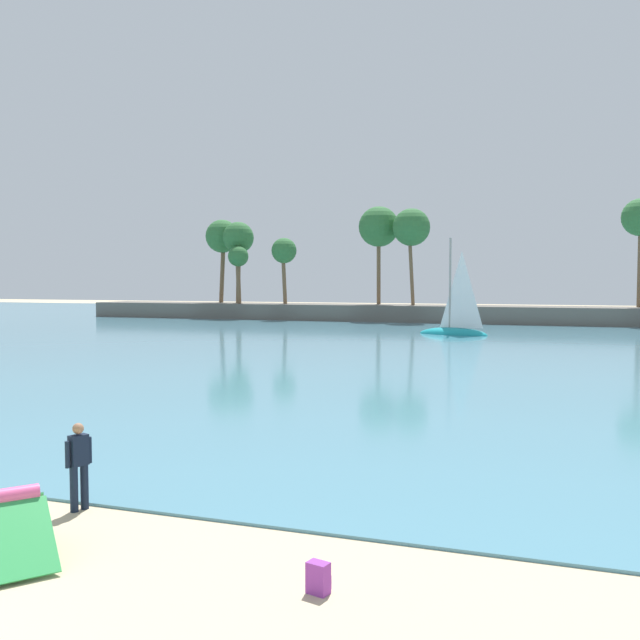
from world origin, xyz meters
TOP-DOWN VIEW (x-y plane):
  - sea at (0.00, 57.71)m, footprint 220.00×102.01m
  - palm_headland at (-0.19, 68.80)m, footprint 88.89×6.16m
  - person_at_waterline at (0.09, 6.43)m, footprint 0.30×0.52m
  - backpack_near_kite at (5.49, 4.64)m, footprint 0.34×0.33m
  - sailboat_mid_bay at (0.68, 51.41)m, footprint 5.98×3.07m

SIDE VIEW (x-z plane):
  - sea at x=0.00m, z-range 0.00..0.06m
  - backpack_near_kite at x=5.49m, z-range -0.01..0.43m
  - sailboat_mid_bay at x=0.68m, z-range -3.35..4.97m
  - person_at_waterline at x=0.09m, z-range 0.06..1.73m
  - palm_headland at x=-0.19m, z-range -2.68..10.23m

